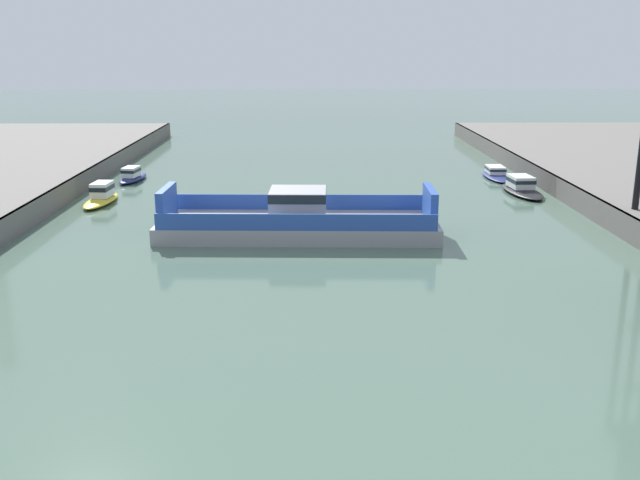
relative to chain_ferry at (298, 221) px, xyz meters
The scene contains 5 objects.
chain_ferry is the anchor object (origin of this frame).
moored_boat_near_left 19.42m from the chain_ferry, 147.36° to the left, with size 2.34×6.45×1.70m.
moored_boat_near_right 28.96m from the chain_ferry, 48.55° to the left, with size 2.40×7.13×1.07m.
moored_boat_mid_left 25.92m from the chain_ferry, 128.54° to the left, with size 2.45×5.78×1.42m.
moored_boat_mid_right 23.90m from the chain_ferry, 35.60° to the left, with size 3.07×7.52×1.51m.
Camera 1 is at (-0.61, -12.97, 12.67)m, focal length 40.13 mm.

